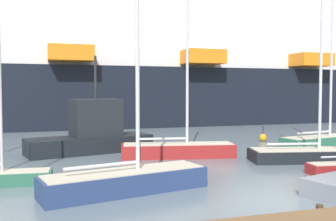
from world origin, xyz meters
The scene contains 9 objects.
ground_plane centered at (0.00, 0.00, 0.00)m, with size 600.00×600.00×0.00m, color slate.
sailboat_0 centered at (-5.48, 2.95, 0.64)m, with size 7.27×3.40×13.16m.
sailboat_1 centered at (-0.69, 10.31, 0.68)m, with size 7.36×3.06×13.85m.
sailboat_5 centered at (6.42, 6.67, 0.58)m, with size 7.41×3.54×12.99m.
sailboat_6 centered at (11.45, 11.60, 0.66)m, with size 7.62×3.02×13.90m.
fishing_boat_0 centered at (-5.69, 13.94, 1.30)m, with size 8.81×4.54×6.61m.
channel_buoy_0 centered at (-4.28, 5.58, 0.34)m, with size 0.65×0.65×1.71m.
channel_buoy_2 centered at (8.52, 15.55, 0.32)m, with size 0.62×0.62×1.29m.
cruise_ship centered at (0.74, 37.60, 7.89)m, with size 125.92×20.76×24.52m.
Camera 1 is at (-8.51, -12.87, 4.27)m, focal length 41.48 mm.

